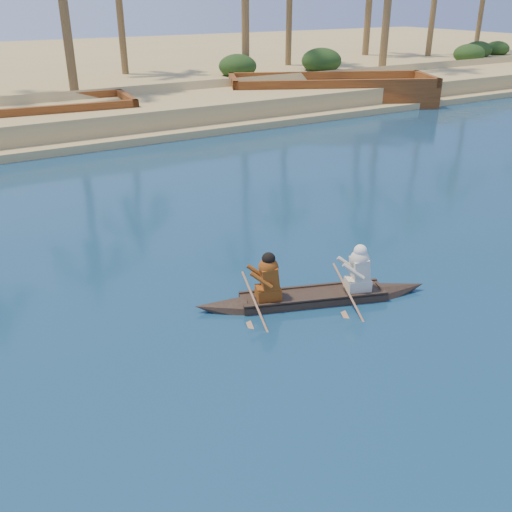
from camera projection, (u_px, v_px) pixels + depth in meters
canoe at (314, 290)px, 13.00m from camera, size 5.40×2.50×1.51m
barge_mid at (12, 123)px, 27.85m from camera, size 12.09×5.10×1.96m
barge_right at (331, 93)px, 35.86m from camera, size 13.21×9.13×2.10m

